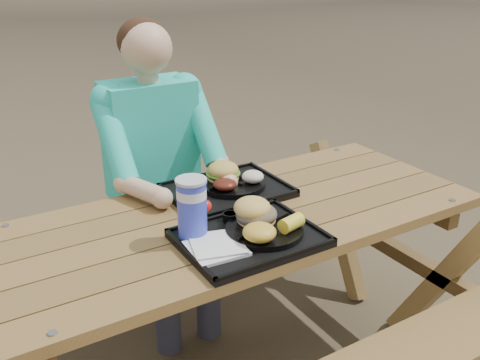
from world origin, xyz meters
TOP-DOWN VIEW (x-y plane):
  - picnic_table at (0.00, 0.00)m, footprint 1.80×1.49m
  - tray_near at (-0.08, -0.20)m, footprint 0.45×0.35m
  - tray_far at (0.05, 0.17)m, footprint 0.45×0.35m
  - plate_near at (-0.03, -0.20)m, footprint 0.26×0.26m
  - plate_far at (0.08, 0.18)m, footprint 0.26×0.26m
  - napkin_stack at (-0.22, -0.22)m, footprint 0.18×0.18m
  - soda_cup at (-0.24, -0.10)m, footprint 0.10×0.10m
  - condiment_bbq at (-0.08, -0.07)m, footprint 0.05×0.05m
  - condiment_mustard at (-0.01, -0.07)m, footprint 0.05×0.05m
  - sandwich at (-0.03, -0.16)m, footprint 0.13×0.13m
  - mac_cheese at (-0.09, -0.26)m, footprint 0.11×0.11m
  - corn_cob at (0.04, -0.26)m, footprint 0.10×0.10m
  - cutlery_far at (-0.12, 0.18)m, footprint 0.05×0.17m
  - burger at (0.06, 0.22)m, footprint 0.13×0.13m
  - baked_beans at (0.01, 0.13)m, footprint 0.09×0.09m
  - potato_salad at (0.14, 0.14)m, footprint 0.09×0.09m
  - diner at (-0.09, 0.59)m, footprint 0.48×0.84m

SIDE VIEW (x-z plane):
  - picnic_table at x=0.00m, z-range 0.00..0.75m
  - diner at x=-0.09m, z-range 0.00..1.28m
  - tray_near at x=-0.08m, z-range 0.75..0.77m
  - tray_far at x=0.05m, z-range 0.75..0.77m
  - cutlery_far at x=-0.12m, z-range 0.77..0.78m
  - napkin_stack at x=-0.22m, z-range 0.77..0.79m
  - plate_near at x=-0.03m, z-range 0.77..0.79m
  - plate_far at x=0.08m, z-range 0.77..0.79m
  - condiment_bbq at x=-0.08m, z-range 0.77..0.80m
  - condiment_mustard at x=-0.01m, z-range 0.77..0.80m
  - baked_beans at x=0.01m, z-range 0.79..0.83m
  - potato_salad at x=0.14m, z-range 0.79..0.84m
  - corn_cob at x=0.04m, z-range 0.79..0.84m
  - mac_cheese at x=-0.09m, z-range 0.79..0.84m
  - burger at x=0.06m, z-range 0.79..0.90m
  - sandwich at x=-0.03m, z-range 0.79..0.93m
  - soda_cup at x=-0.24m, z-range 0.77..0.96m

